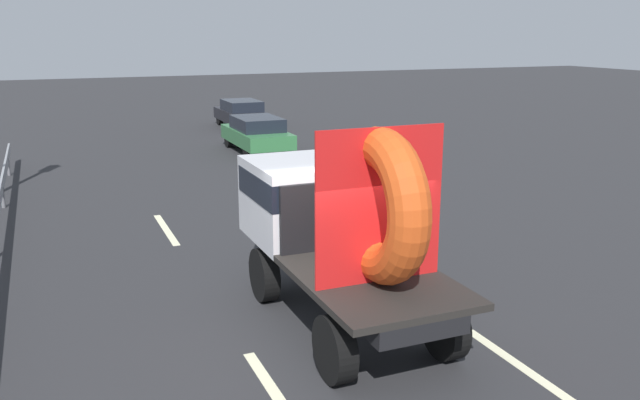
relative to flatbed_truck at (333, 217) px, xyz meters
The scene contains 8 objects.
ground_plane 1.88m from the flatbed_truck, 115.48° to the right, with size 120.00×120.00×0.00m, color #28282B.
flatbed_truck is the anchor object (origin of this frame).
distant_sedan 15.23m from the flatbed_truck, 77.17° to the left, with size 1.75×4.07×1.33m.
lane_dash_left_near 3.19m from the flatbed_truck, 128.02° to the right, with size 2.63×0.16×0.01m, color beige.
lane_dash_left_far 6.27m from the flatbed_truck, 106.18° to the left, with size 2.63×0.16×0.01m, color beige.
lane_dash_right_near 3.48m from the flatbed_truck, 56.64° to the right, with size 2.26×0.16×0.01m, color beige.
lane_dash_right_far 5.66m from the flatbed_truck, 71.86° to the left, with size 2.69×0.16×0.01m, color beige.
oncoming_car 21.77m from the flatbed_truck, 77.71° to the left, with size 1.71×3.98×1.30m.
Camera 1 is at (-3.70, -8.45, 4.53)m, focal length 37.33 mm.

